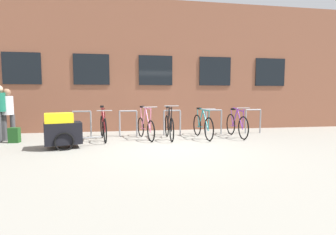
% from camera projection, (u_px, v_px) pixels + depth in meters
% --- Properties ---
extents(ground_plane, '(42.00, 42.00, 0.00)m').
position_uv_depth(ground_plane, '(169.00, 146.00, 6.83)').
color(ground_plane, gray).
extents(storefront_building, '(28.00, 6.80, 5.03)m').
position_uv_depth(storefront_building, '(148.00, 73.00, 13.08)').
color(storefront_building, brown).
rests_on(storefront_building, ground).
extents(bike_rack, '(6.62, 0.05, 0.88)m').
position_uv_depth(bike_rack, '(172.00, 120.00, 8.72)').
color(bike_rack, gray).
rests_on(bike_rack, ground).
extents(bicycle_black, '(0.44, 1.74, 1.10)m').
position_uv_depth(bicycle_black, '(169.00, 126.00, 8.06)').
color(bicycle_black, black).
rests_on(bicycle_black, ground).
extents(bicycle_maroon, '(0.48, 1.73, 1.07)m').
position_uv_depth(bicycle_maroon, '(103.00, 127.00, 7.83)').
color(bicycle_maroon, black).
rests_on(bicycle_maroon, ground).
extents(bicycle_purple, '(0.44, 1.78, 1.02)m').
position_uv_depth(bicycle_purple, '(237.00, 125.00, 8.47)').
color(bicycle_purple, black).
rests_on(bicycle_purple, ground).
extents(bicycle_pink, '(0.56, 1.68, 1.06)m').
position_uv_depth(bicycle_pink, '(145.00, 127.00, 8.05)').
color(bicycle_pink, black).
rests_on(bicycle_pink, ground).
extents(bicycle_teal, '(0.44, 1.83, 1.00)m').
position_uv_depth(bicycle_teal, '(203.00, 126.00, 8.24)').
color(bicycle_teal, black).
rests_on(bicycle_teal, ground).
extents(bike_trailer, '(1.48, 0.83, 0.94)m').
position_uv_depth(bike_trailer, '(62.00, 130.00, 6.57)').
color(bike_trailer, black).
rests_on(bike_trailer, ground).
extents(person_by_bench, '(0.32, 0.36, 1.68)m').
position_uv_depth(person_by_bench, '(0.00, 109.00, 7.48)').
color(person_by_bench, '#3F3F42').
rests_on(person_by_bench, ground).
extents(person_browsing, '(0.34, 0.32, 1.58)m').
position_uv_depth(person_browsing, '(8.00, 111.00, 7.67)').
color(person_browsing, '#3F3F42').
rests_on(person_browsing, ground).
extents(backpack, '(0.29, 0.21, 0.44)m').
position_uv_depth(backpack, '(14.00, 135.00, 7.37)').
color(backpack, '#1E4C1E').
rests_on(backpack, ground).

